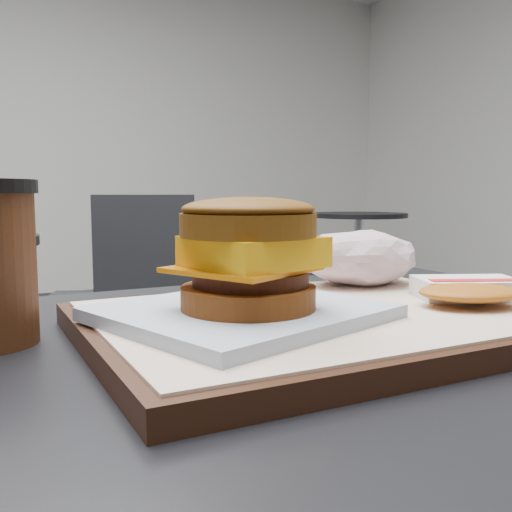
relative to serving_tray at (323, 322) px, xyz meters
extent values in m
cube|color=black|center=(-0.04, -0.01, -0.03)|extent=(0.80, 0.60, 0.04)
cube|color=black|center=(0.00, 0.00, 0.00)|extent=(0.38, 0.28, 0.02)
cube|color=beige|center=(0.00, 0.00, 0.01)|extent=(0.36, 0.26, 0.00)
cube|color=silver|center=(-0.07, 0.00, 0.02)|extent=(0.23, 0.22, 0.01)
cylinder|color=#6B340F|center=(-0.07, -0.01, 0.03)|extent=(0.13, 0.13, 0.02)
cylinder|color=#361308|center=(-0.07, -0.01, 0.04)|extent=(0.11, 0.11, 0.01)
cube|color=orange|center=(-0.08, -0.01, 0.05)|extent=(0.12, 0.12, 0.00)
cube|color=#F5B30F|center=(-0.07, -0.01, 0.06)|extent=(0.10, 0.10, 0.02)
cylinder|color=brown|center=(-0.07, -0.01, 0.08)|extent=(0.13, 0.13, 0.02)
ellipsoid|color=brown|center=(-0.07, -0.01, 0.09)|extent=(0.12, 0.12, 0.02)
cube|color=silver|center=(0.15, -0.02, 0.02)|extent=(0.10, 0.09, 0.02)
cube|color=red|center=(0.15, -0.03, 0.03)|extent=(0.09, 0.05, 0.00)
ellipsoid|color=orange|center=(0.12, -0.05, 0.02)|extent=(0.10, 0.09, 0.01)
cylinder|color=#A3A4A8|center=(0.18, 1.82, -0.56)|extent=(0.06, 0.06, 0.44)
cube|color=black|center=(0.18, 1.82, -0.32)|extent=(0.55, 0.55, 0.04)
cube|color=black|center=(0.37, 1.82, -0.10)|extent=(0.38, 0.18, 0.40)
cylinder|color=black|center=(2.16, 2.79, -0.77)|extent=(0.40, 0.40, 0.02)
cylinder|color=#A5A5AA|center=(2.16, 2.79, -0.41)|extent=(0.06, 0.06, 0.70)
cylinder|color=black|center=(2.16, 2.79, -0.04)|extent=(0.66, 0.66, 0.03)
cylinder|color=black|center=(1.76, 4.49, -0.77)|extent=(0.40, 0.40, 0.02)
cylinder|color=#A5A5AA|center=(1.76, 4.49, -0.41)|extent=(0.06, 0.06, 0.70)
cylinder|color=black|center=(1.76, 4.49, -0.04)|extent=(0.66, 0.66, 0.03)
camera|label=1|loc=(-0.26, -0.38, 0.11)|focal=40.00mm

